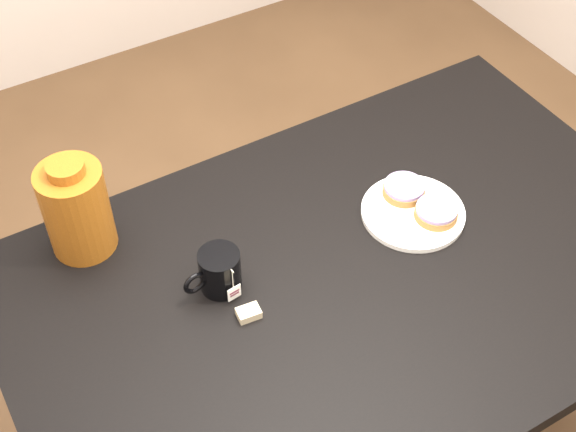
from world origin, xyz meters
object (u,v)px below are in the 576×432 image
at_px(bagel_back, 404,189).
at_px(teabag_pouch, 249,313).
at_px(plate, 413,212).
at_px(bagel_package, 76,209).
at_px(mug, 219,271).
at_px(table, 352,296).
at_px(bagel_front, 436,212).

distance_m(bagel_back, teabag_pouch, 0.46).
relative_size(plate, bagel_package, 0.99).
relative_size(plate, mug, 1.73).
bearing_deg(mug, bagel_back, -4.63).
height_order(mug, bagel_package, bagel_package).
height_order(teabag_pouch, bagel_package, bagel_package).
height_order(table, teabag_pouch, teabag_pouch).
distance_m(table, mug, 0.30).
relative_size(bagel_back, bagel_package, 0.57).
bearing_deg(bagel_back, teabag_pouch, -166.20).
distance_m(teabag_pouch, bagel_package, 0.41).
relative_size(table, plate, 6.25).
xyz_separation_m(mug, bagel_package, (-0.19, 0.24, 0.06)).
relative_size(bagel_back, teabag_pouch, 2.86).
bearing_deg(mug, bagel_front, -15.47).
bearing_deg(teabag_pouch, plate, 7.49).
relative_size(table, bagel_front, 10.88).
relative_size(plate, bagel_front, 1.74).
distance_m(table, teabag_pouch, 0.26).
xyz_separation_m(bagel_back, teabag_pouch, (-0.45, -0.11, -0.02)).
bearing_deg(bagel_package, table, -38.18).
relative_size(bagel_front, bagel_package, 0.57).
bearing_deg(bagel_package, bagel_back, -19.28).
height_order(plate, teabag_pouch, teabag_pouch).
height_order(table, plate, plate).
relative_size(teabag_pouch, bagel_package, 0.20).
distance_m(plate, teabag_pouch, 0.44).
xyz_separation_m(plate, mug, (-0.45, 0.04, 0.04)).
bearing_deg(bagel_package, mug, -52.04).
xyz_separation_m(plate, bagel_back, (0.01, 0.05, 0.02)).
distance_m(bagel_back, bagel_front, 0.09).
height_order(bagel_back, mug, mug).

